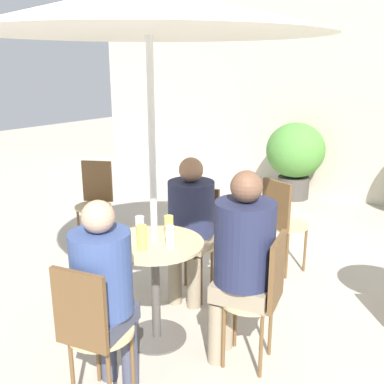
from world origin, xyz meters
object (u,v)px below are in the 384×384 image
(beer_glass_1, at_px, (170,237))
(bistro_chair_0, at_px, (91,326))
(cafe_table_near, at_px, (155,271))
(beer_glass_2, at_px, (169,226))
(umbrella, at_px, (149,10))
(potted_plant_0, at_px, (295,154))
(seated_person_1, at_px, (242,254))
(bistro_chair_2, at_px, (197,231))
(seated_person_2, at_px, (190,218))
(beer_glass_0, at_px, (142,238))
(bistro_chair_3, at_px, (281,218))
(beer_glass_3, at_px, (140,226))
(bistro_chair_4, at_px, (95,196))
(bistro_chair_1, at_px, (263,290))
(seated_person_0, at_px, (104,284))

(beer_glass_1, bearing_deg, bistro_chair_0, -86.29)
(cafe_table_near, bearing_deg, beer_glass_2, 90.09)
(umbrella, bearing_deg, potted_plant_0, 101.33)
(seated_person_1, bearing_deg, bistro_chair_2, -141.04)
(seated_person_2, xyz_separation_m, beer_glass_2, (0.15, -0.43, 0.10))
(seated_person_1, distance_m, potted_plant_0, 3.75)
(bistro_chair_0, height_order, seated_person_1, seated_person_1)
(bistro_chair_0, bearing_deg, cafe_table_near, -90.00)
(beer_glass_0, xyz_separation_m, umbrella, (-0.02, 0.14, 1.34))
(bistro_chair_3, xyz_separation_m, umbrella, (-0.20, -1.43, 1.62))
(beer_glass_3, bearing_deg, bistro_chair_4, 150.08)
(seated_person_1, bearing_deg, beer_glass_3, -93.81)
(bistro_chair_1, bearing_deg, bistro_chair_3, -172.58)
(beer_glass_1, bearing_deg, potted_plant_0, 103.43)
(beer_glass_3, xyz_separation_m, potted_plant_0, (-0.59, 3.65, -0.17))
(potted_plant_0, bearing_deg, bistro_chair_2, -79.54)
(beer_glass_1, relative_size, potted_plant_0, 0.14)
(bistro_chair_4, xyz_separation_m, umbrella, (1.62, -0.86, 1.62))
(bistro_chair_4, relative_size, beer_glass_1, 5.91)
(bistro_chair_2, xyz_separation_m, beer_glass_3, (0.05, -0.70, 0.26))
(cafe_table_near, relative_size, bistro_chair_3, 0.82)
(cafe_table_near, xyz_separation_m, beer_glass_1, (0.14, -0.01, 0.28))
(seated_person_1, distance_m, beer_glass_2, 0.58)
(seated_person_2, xyz_separation_m, umbrella, (0.15, -0.57, 1.45))
(seated_person_0, relative_size, potted_plant_0, 1.12)
(cafe_table_near, relative_size, seated_person_2, 0.62)
(seated_person_0, bearing_deg, beer_glass_2, -92.86)
(bistro_chair_0, xyz_separation_m, bistro_chair_1, (0.52, 0.90, 0.00))
(beer_glass_1, bearing_deg, bistro_chair_3, 87.72)
(bistro_chair_2, xyz_separation_m, beer_glass_0, (0.21, -0.85, 0.27))
(seated_person_1, relative_size, beer_glass_1, 8.48)
(bistro_chair_1, bearing_deg, beer_glass_2, -101.26)
(bistro_chair_1, height_order, umbrella, umbrella)
(cafe_table_near, height_order, bistro_chair_4, bistro_chair_4)
(cafe_table_near, xyz_separation_m, bistro_chair_4, (-1.62, 0.86, 0.02))
(seated_person_1, xyz_separation_m, potted_plant_0, (-1.31, 3.51, -0.12))
(cafe_table_near, relative_size, bistro_chair_1, 0.82)
(umbrella, bearing_deg, bistro_chair_4, 151.99)
(beer_glass_2, relative_size, potted_plant_0, 0.13)
(bistro_chair_2, distance_m, seated_person_2, 0.22)
(beer_glass_1, distance_m, umbrella, 1.36)
(cafe_table_near, distance_m, beer_glass_0, 0.33)
(bistro_chair_2, relative_size, beer_glass_2, 6.23)
(cafe_table_near, relative_size, potted_plant_0, 0.68)
(bistro_chair_4, distance_m, beer_glass_3, 1.72)
(seated_person_1, distance_m, umbrella, 1.53)
(bistro_chair_0, relative_size, seated_person_2, 0.75)
(bistro_chair_3, relative_size, seated_person_2, 0.75)
(bistro_chair_1, distance_m, seated_person_1, 0.25)
(bistro_chair_0, height_order, potted_plant_0, potted_plant_0)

